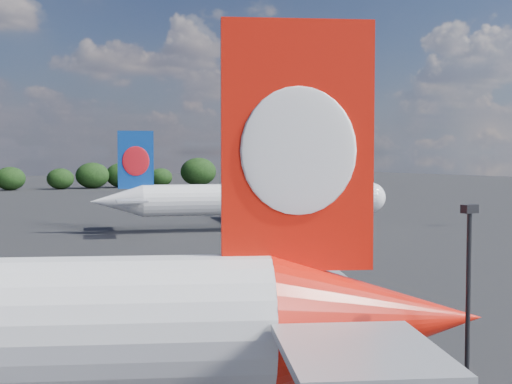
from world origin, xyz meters
TOP-DOWN VIEW (x-y plane):
  - china_southern_airliner at (39.78, 54.23)m, footprint 41.21×39.53m
  - apron_lamp_post at (8.36, -14.96)m, footprint 0.55×0.30m

SIDE VIEW (x-z plane):
  - china_southern_airliner at x=39.78m, z-range -2.68..11.02m
  - apron_lamp_post at x=8.36m, z-range 0.63..9.72m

